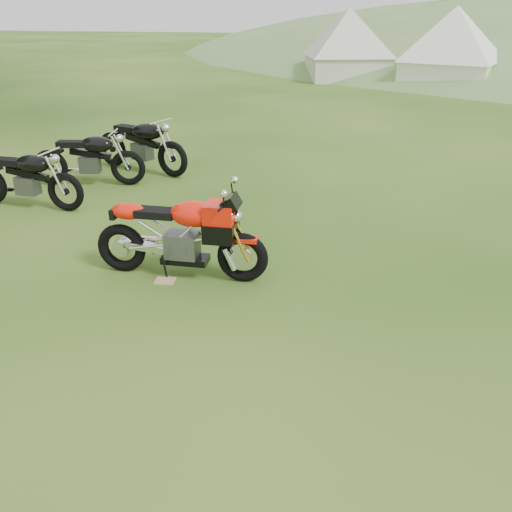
% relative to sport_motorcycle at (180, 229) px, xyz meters
% --- Properties ---
extents(ground, '(120.00, 120.00, 0.00)m').
position_rel_sport_motorcycle_xyz_m(ground, '(0.87, -0.77, -0.61)').
color(ground, '#1B3F0D').
rests_on(ground, ground).
extents(sport_motorcycle, '(2.05, 0.52, 1.23)m').
position_rel_sport_motorcycle_xyz_m(sport_motorcycle, '(0.00, 0.00, 0.00)').
color(sport_motorcycle, red).
rests_on(sport_motorcycle, ground).
extents(plywood_board, '(0.25, 0.20, 0.02)m').
position_rel_sport_motorcycle_xyz_m(plywood_board, '(-0.15, -0.20, -0.60)').
color(plywood_board, tan).
rests_on(plywood_board, ground).
extents(vintage_moto_b, '(2.04, 0.77, 1.05)m').
position_rel_sport_motorcycle_xyz_m(vintage_moto_b, '(-2.81, 3.36, -0.09)').
color(vintage_moto_b, black).
rests_on(vintage_moto_b, ground).
extents(vintage_moto_c, '(2.20, 1.21, 1.13)m').
position_rel_sport_motorcycle_xyz_m(vintage_moto_c, '(-2.19, 4.39, -0.05)').
color(vintage_moto_c, black).
rests_on(vintage_moto_c, ground).
extents(vintage_moto_d, '(1.99, 0.59, 1.04)m').
position_rel_sport_motorcycle_xyz_m(vintage_moto_d, '(-3.23, 1.99, -0.10)').
color(vintage_moto_d, black).
rests_on(vintage_moto_d, ground).
extents(tent_left, '(3.89, 3.89, 2.78)m').
position_rel_sport_motorcycle_xyz_m(tent_left, '(1.14, 20.06, 0.78)').
color(tent_left, beige).
rests_on(tent_left, ground).
extents(tent_mid, '(4.19, 4.19, 2.84)m').
position_rel_sport_motorcycle_xyz_m(tent_mid, '(5.23, 18.39, 0.81)').
color(tent_mid, white).
rests_on(tent_mid, ground).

